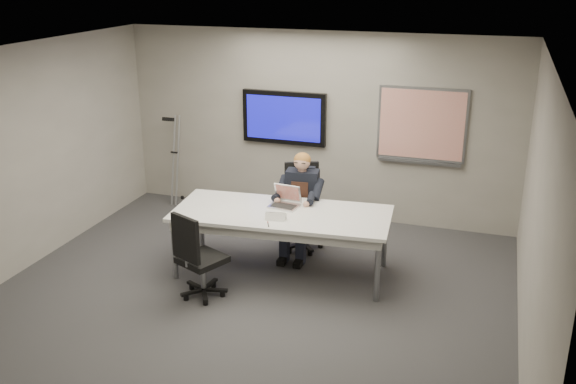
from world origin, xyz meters
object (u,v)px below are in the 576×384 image
(office_chair_far, at_px, (303,222))
(laptop, at_px, (285,201))
(seated_person, at_px, (298,216))
(conference_table, at_px, (282,219))
(office_chair_near, at_px, (200,271))

(office_chair_far, xyz_separation_m, laptop, (-0.05, -0.59, 0.52))
(office_chair_far, xyz_separation_m, seated_person, (0.02, -0.26, 0.19))
(conference_table, relative_size, laptop, 7.13)
(laptop, bearing_deg, conference_table, -75.96)
(conference_table, bearing_deg, seated_person, 80.84)
(seated_person, bearing_deg, laptop, -108.41)
(conference_table, relative_size, office_chair_far, 2.36)
(office_chair_near, distance_m, seated_person, 1.66)
(office_chair_near, bearing_deg, conference_table, -103.60)
(conference_table, height_order, office_chair_near, office_chair_near)
(laptop, bearing_deg, office_chair_far, 92.65)
(conference_table, xyz_separation_m, seated_person, (0.04, 0.56, -0.17))
(office_chair_far, bearing_deg, office_chair_near, -135.13)
(conference_table, xyz_separation_m, office_chair_near, (-0.70, -0.91, -0.39))
(office_chair_far, distance_m, seated_person, 0.33)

